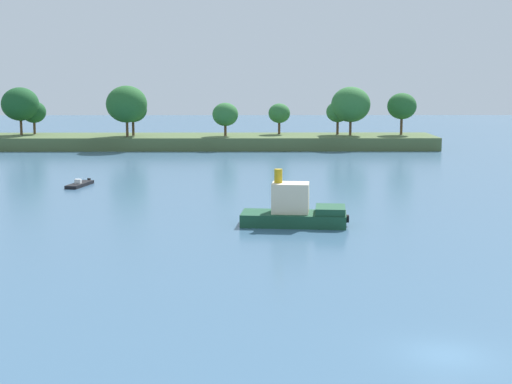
{
  "coord_description": "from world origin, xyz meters",
  "views": [
    {
      "loc": [
        -9.21,
        -35.07,
        13.32
      ],
      "look_at": [
        -8.63,
        42.41,
        1.2
      ],
      "focal_mm": 54.64,
      "sensor_mm": 36.0,
      "label": 1
    }
  ],
  "objects": [
    {
      "name": "tugboat",
      "position": [
        -5.27,
        31.35,
        1.25
      ],
      "size": [
        9.49,
        4.55,
        4.91
      ],
      "color": "#19472D",
      "rests_on": "ground"
    },
    {
      "name": "treeline_island",
      "position": [
        -18.79,
        99.67,
        3.32
      ],
      "size": [
        83.5,
        12.25,
        10.81
      ],
      "color": "#4C6038",
      "rests_on": "ground"
    },
    {
      "name": "small_motorboat",
      "position": [
        -29.08,
        54.68,
        0.22
      ],
      "size": [
        2.44,
        5.49,
        0.88
      ],
      "color": "black",
      "rests_on": "ground"
    },
    {
      "name": "ground_plane",
      "position": [
        0.0,
        0.0,
        0.0
      ],
      "size": [
        400.0,
        400.0,
        0.0
      ],
      "primitive_type": "plane",
      "color": "#3D607F"
    }
  ]
}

